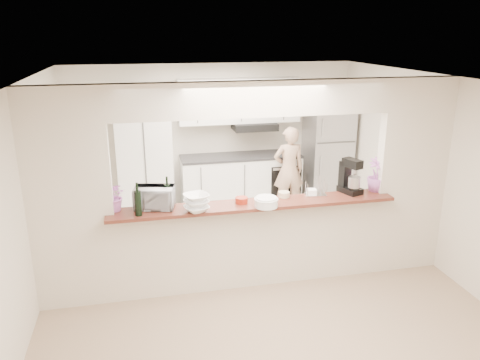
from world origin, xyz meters
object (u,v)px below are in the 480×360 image
object	(u,v)px
toaster_oven	(154,198)
person	(289,170)
stand_mixer	(350,177)
refrigerator	(327,156)

from	to	relation	value
toaster_oven	person	size ratio (longest dim) A/B	0.30
stand_mixer	person	bearing A→B (deg)	91.26
refrigerator	stand_mixer	size ratio (longest dim) A/B	3.91
stand_mixer	person	xyz separation A→B (m)	(-0.05, 2.21, -0.54)
stand_mixer	refrigerator	bearing A→B (deg)	72.71
refrigerator	stand_mixer	world-z (taller)	refrigerator
toaster_oven	person	world-z (taller)	person
refrigerator	stand_mixer	bearing A→B (deg)	-107.29
stand_mixer	toaster_oven	bearing A→B (deg)	-179.67
refrigerator	toaster_oven	xyz separation A→B (m)	(-3.20, -2.60, 0.36)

